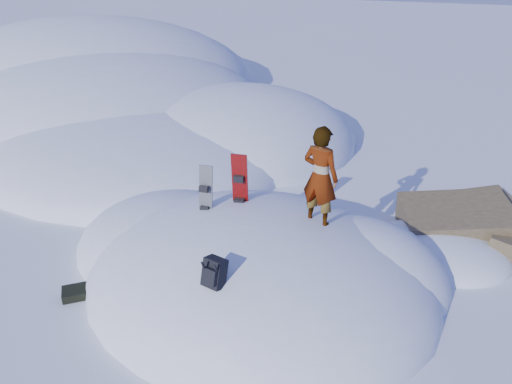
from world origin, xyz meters
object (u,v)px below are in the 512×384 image
(snowboard_red, at_px, (240,192))
(snowboard_dark, at_px, (205,201))
(backpack, at_px, (214,273))
(person, at_px, (320,177))

(snowboard_red, xyz_separation_m, snowboard_dark, (-0.54, -0.48, -0.05))
(snowboard_red, xyz_separation_m, backpack, (0.55, -2.45, -0.20))
(backpack, xyz_separation_m, person, (1.11, 2.25, 0.88))
(snowboard_dark, xyz_separation_m, person, (2.20, 0.29, 0.74))
(person, bearing_deg, snowboard_red, 10.38)
(snowboard_red, height_order, snowboard_dark, snowboard_red)
(backpack, bearing_deg, snowboard_red, 116.01)
(snowboard_dark, xyz_separation_m, backpack, (1.09, -1.96, -0.15))
(snowboard_red, relative_size, backpack, 3.07)
(snowboard_dark, distance_m, backpack, 2.25)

